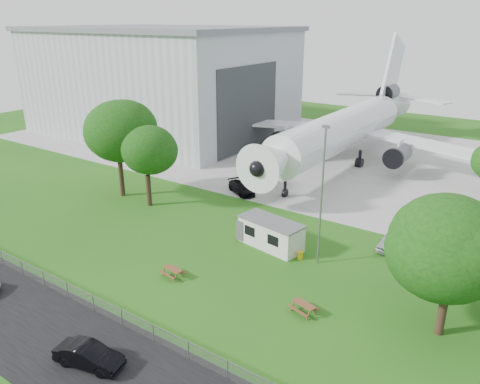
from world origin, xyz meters
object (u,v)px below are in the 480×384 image
Objects in this scene: airliner at (346,127)px; picnic_west at (173,277)px; hangar at (161,80)px; site_cabin at (271,234)px; car_centre_sedan at (89,356)px; picnic_east at (303,313)px.

picnic_west is at bearing -87.81° from airliner.
site_cabin is at bearing -35.53° from hangar.
airliner reaches higher than car_centre_sedan.
hangar reaches higher than airliner.
airliner is 6.89× the size of site_cabin.
hangar is 54.64m from picnic_west.
picnic_west is 11.27m from picnic_east.
car_centre_sedan is at bearing -84.89° from airliner.
car_centre_sedan is (2.93, -10.71, 0.72)m from picnic_west.
airliner is 26.52× the size of picnic_west.
airliner is 30.05m from site_cabin.
hangar is at bearing 142.84° from picnic_west.
hangar is 23.89× the size of picnic_west.
picnic_east is at bearing 17.00° from picnic_west.
site_cabin is 10.65m from picnic_east.
car_centre_sedan is (4.40, -49.24, -4.55)m from airliner.
picnic_west is 11.13m from car_centre_sedan.
picnic_east is (48.59, -37.06, -9.41)m from hangar.
picnic_east is 0.41× the size of car_centre_sedan.
site_cabin is (41.24, -29.45, -8.09)m from hangar.
picnic_east is at bearing -45.97° from site_cabin.
car_centre_sedan is at bearing -65.94° from picnic_west.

